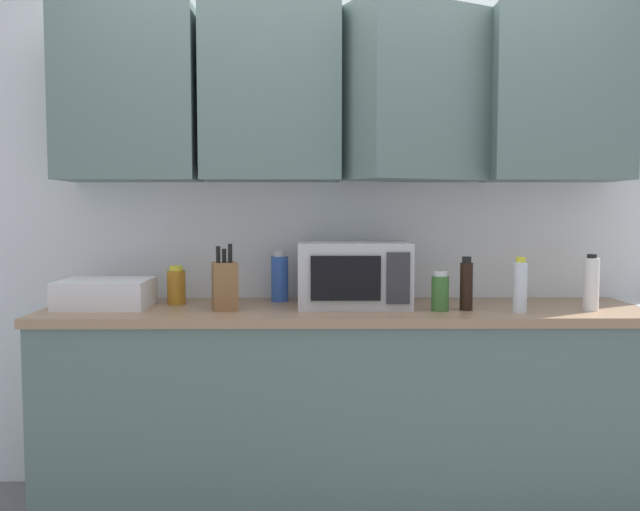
# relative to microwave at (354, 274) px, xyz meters

# --- Properties ---
(wall_back_with_cabinets) EXTENTS (3.44, 0.57, 2.60)m
(wall_back_with_cabinets) POSITION_rel_microwave_xyz_m (-0.04, 0.19, 0.54)
(wall_back_with_cabinets) COLOR white
(wall_back_with_cabinets) RESTS_ON ground_plane
(counter_run) EXTENTS (2.57, 0.63, 0.90)m
(counter_run) POSITION_rel_microwave_xyz_m (-0.04, -0.04, -0.59)
(counter_run) COLOR slate
(counter_run) RESTS_ON ground_plane
(microwave) EXTENTS (0.48, 0.37, 0.28)m
(microwave) POSITION_rel_microwave_xyz_m (0.00, 0.00, 0.00)
(microwave) COLOR #B7B7BC
(microwave) RESTS_ON counter_run
(dish_rack) EXTENTS (0.38, 0.30, 0.12)m
(dish_rack) POSITION_rel_microwave_xyz_m (-1.07, -0.04, -0.08)
(dish_rack) COLOR silver
(dish_rack) RESTS_ON counter_run
(knife_block) EXTENTS (0.13, 0.14, 0.28)m
(knife_block) POSITION_rel_microwave_xyz_m (-0.55, -0.12, -0.04)
(knife_block) COLOR brown
(knife_block) RESTS_ON counter_run
(bottle_blue_cleaner) EXTENTS (0.08, 0.08, 0.23)m
(bottle_blue_cleaner) POSITION_rel_microwave_xyz_m (-0.33, 0.14, -0.03)
(bottle_blue_cleaner) COLOR #2D56B7
(bottle_blue_cleaner) RESTS_ON counter_run
(bottle_clear_tall) EXTENTS (0.06, 0.06, 0.23)m
(bottle_clear_tall) POSITION_rel_microwave_xyz_m (0.67, -0.21, -0.03)
(bottle_clear_tall) COLOR silver
(bottle_clear_tall) RESTS_ON counter_run
(bottle_soy_dark) EXTENTS (0.05, 0.05, 0.23)m
(bottle_soy_dark) POSITION_rel_microwave_xyz_m (0.47, -0.13, -0.03)
(bottle_soy_dark) COLOR black
(bottle_soy_dark) RESTS_ON counter_run
(bottle_amber_vinegar) EXTENTS (0.08, 0.08, 0.17)m
(bottle_amber_vinegar) POSITION_rel_microwave_xyz_m (-0.79, 0.05, -0.06)
(bottle_amber_vinegar) COLOR #AD701E
(bottle_amber_vinegar) RESTS_ON counter_run
(bottle_white_jar) EXTENTS (0.06, 0.06, 0.24)m
(bottle_white_jar) POSITION_rel_microwave_xyz_m (0.98, -0.15, -0.03)
(bottle_white_jar) COLOR white
(bottle_white_jar) RESTS_ON counter_run
(bottle_green_oil) EXTENTS (0.07, 0.07, 0.16)m
(bottle_green_oil) POSITION_rel_microwave_xyz_m (0.35, -0.15, -0.06)
(bottle_green_oil) COLOR #386B2D
(bottle_green_oil) RESTS_ON counter_run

